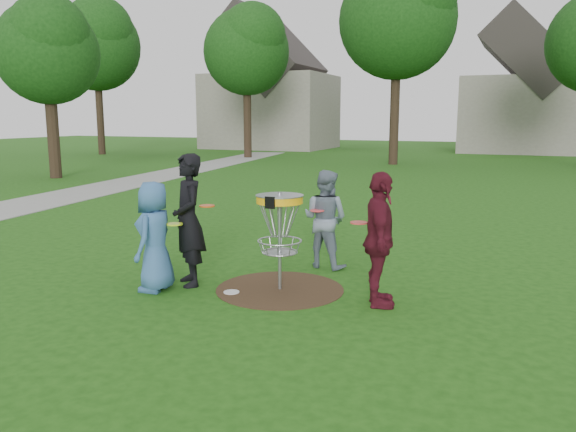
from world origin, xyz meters
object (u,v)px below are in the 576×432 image
at_px(player_grey, 325,219).
at_px(disc_golf_basket, 280,218).
at_px(player_black, 189,220).
at_px(player_maroon, 379,240).
at_px(player_blue, 155,236).

relative_size(player_grey, disc_golf_basket, 1.14).
distance_m(player_black, player_maroon, 2.73).
bearing_deg(player_maroon, player_blue, 83.06).
xyz_separation_m(player_maroon, disc_golf_basket, (-1.43, 0.14, 0.16)).
bearing_deg(player_maroon, disc_golf_basket, 67.31).
relative_size(player_black, player_maroon, 1.09).
xyz_separation_m(player_black, player_maroon, (2.73, 0.13, -0.08)).
height_order(player_black, disc_golf_basket, player_black).
bearing_deg(player_maroon, player_black, 75.69).
xyz_separation_m(player_black, disc_golf_basket, (1.30, 0.27, 0.07)).
bearing_deg(disc_golf_basket, player_blue, -156.79).
bearing_deg(player_blue, player_maroon, 92.46).
bearing_deg(disc_golf_basket, player_grey, 82.34).
distance_m(player_grey, disc_golf_basket, 1.43).
bearing_deg(player_blue, player_black, 136.67).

